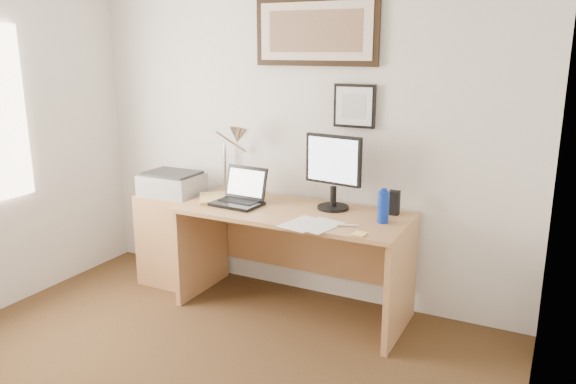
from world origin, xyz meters
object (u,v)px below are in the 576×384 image
Objects in this scene: book at (200,199)px; laptop at (240,196)px; water_bottle at (383,207)px; side_cabinet at (176,238)px; printer at (172,183)px; lcd_monitor at (333,168)px; desk at (298,239)px.

laptop reaches higher than book.
side_cabinet is at bearing 178.66° from water_bottle.
lcd_monitor is at bearing 5.27° from printer.
lcd_monitor is at bearing 14.94° from laptop.
printer is (-1.30, -0.12, -0.22)m from lcd_monitor.
desk reaches higher than side_cabinet.
water_bottle is 0.40× the size of lcd_monitor.
water_bottle is at bearing -19.14° from lcd_monitor.
water_bottle is at bearing -0.74° from printer.
printer is at bearing 175.39° from laptop.
laptop is at bearing -165.69° from desk.
desk is 0.58m from lcd_monitor.
water_bottle is 0.58× the size of laptop.
desk is at bearing 1.89° from side_cabinet.
desk is 3.64× the size of printer.
lcd_monitor reaches higher than desk.
book reaches higher than side_cabinet.
printer is at bearing 162.21° from book.
book is at bearing -20.32° from side_cabinet.
laptop is at bearing -4.61° from printer.
printer is at bearing -174.73° from lcd_monitor.
lcd_monitor is at bearing 160.86° from water_bottle.
side_cabinet is at bearing 102.90° from printer.
printer is (-0.65, 0.05, 0.01)m from laptop.
desk is at bearing -163.93° from lcd_monitor.
side_cabinet is 3.51× the size of water_bottle.
lcd_monitor is 1.18× the size of printer.
water_bottle is 0.73m from desk.
book is 0.68× the size of printer.
book is 0.33m from laptop.
water_bottle is 0.47m from lcd_monitor.
desk is 0.52m from laptop.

